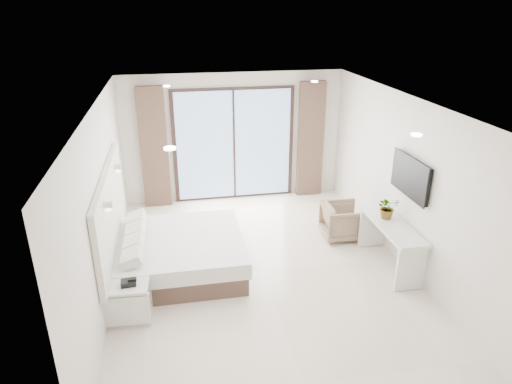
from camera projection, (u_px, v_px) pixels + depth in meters
ground at (263, 271)px, 7.31m from camera, size 6.20×6.20×0.00m
room_shell at (241, 163)px, 7.37m from camera, size 4.62×6.22×2.72m
bed at (178, 254)px, 7.24m from camera, size 2.00×1.91×0.70m
nightstand at (128, 301)px, 6.13m from camera, size 0.62×0.52×0.54m
phone at (128, 283)px, 5.99m from camera, size 0.20×0.16×0.07m
console_desk at (391, 236)px, 7.25m from camera, size 0.47×1.51×0.77m
plant at (388, 210)px, 7.30m from camera, size 0.38×0.41×0.29m
armchair at (342, 220)px, 8.26m from camera, size 0.66×0.70×0.70m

